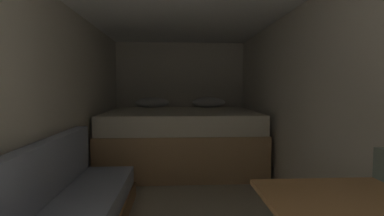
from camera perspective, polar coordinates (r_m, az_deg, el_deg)
name	(u,v)px	position (r m, az deg, el deg)	size (l,w,h in m)	color
ground_plane	(184,216)	(2.83, -1.56, -20.88)	(7.30, 7.30, 0.00)	#A39984
wall_back	(180,98)	(5.24, -2.35, 2.06)	(2.42, 0.05, 2.01)	beige
wall_left	(50,109)	(2.80, -26.60, -0.18)	(0.05, 5.30, 2.01)	beige
wall_right	(311,108)	(2.86, 22.88, 0.00)	(0.05, 5.30, 2.01)	beige
bed	(181,138)	(4.36, -2.17, -5.99)	(2.20, 1.77, 1.03)	tan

